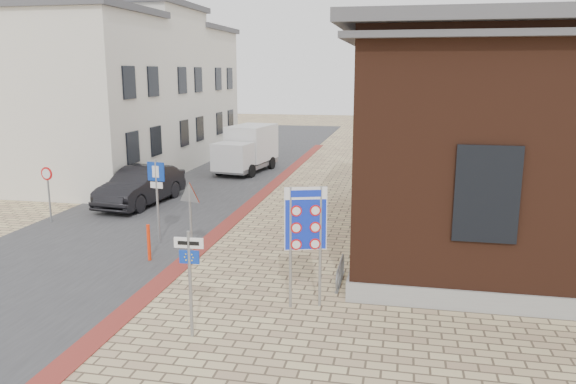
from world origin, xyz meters
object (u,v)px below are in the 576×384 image
Objects in this scene: sedan at (141,186)px; bollard at (149,243)px; border_sign at (306,221)px; parking_sign at (157,186)px; box_truck at (247,149)px; essen_sign at (190,268)px.

bollard is at bearing -57.07° from sedan.
border_sign is 6.81m from parking_sign.
border_sign is at bearing -61.34° from box_truck.
essen_sign is at bearing -68.97° from box_truck.
essen_sign is at bearing -54.12° from sedan.
sedan is at bearing 130.43° from parking_sign.
box_truck reaches higher than essen_sign.
box_truck is at bearing 94.60° from bollard.
parking_sign reaches higher than sedan.
sedan is 8.73m from box_truck.
box_truck is 1.74× the size of border_sign.
box_truck is 1.84× the size of parking_sign.
sedan is 2.09× the size of essen_sign.
border_sign is 2.93m from essen_sign.
border_sign reaches higher than sedan.
bollard is at bearing -76.59° from box_truck.
sedan is 7.48m from bollard.
box_truck is (2.25, 8.42, 0.51)m from sedan.
sedan is 12.40m from border_sign.
box_truck is at bearing 100.05° from essen_sign.
box_truck is 2.20× the size of essen_sign.
box_truck reaches higher than sedan.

